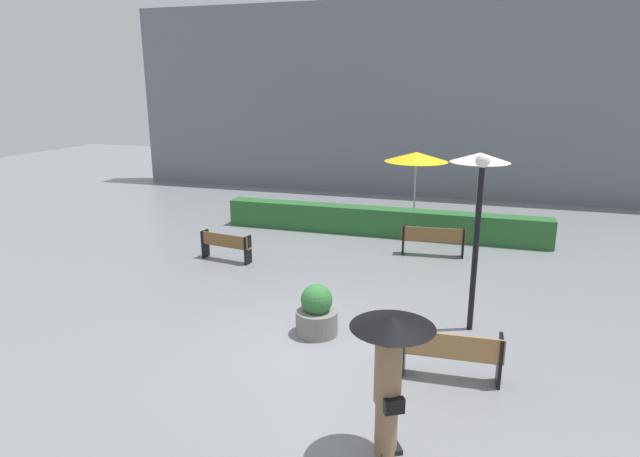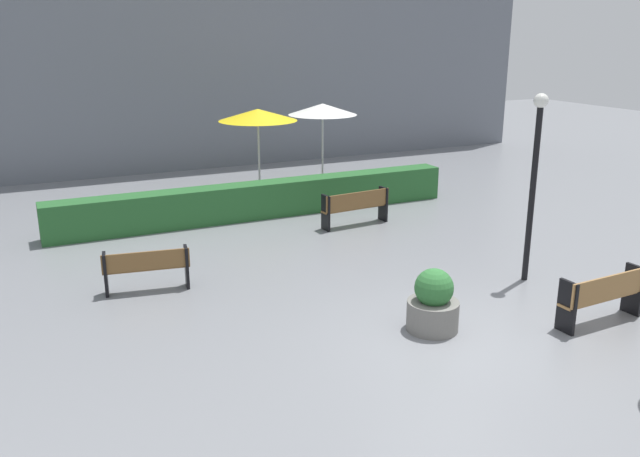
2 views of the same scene
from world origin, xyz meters
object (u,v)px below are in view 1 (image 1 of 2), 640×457
(patio_umbrella_yellow, at_px, (416,157))
(lamp_post, at_px, (478,225))
(pedestrian_with_umbrella, at_px, (390,361))
(bench_far_left, at_px, (225,244))
(bench_near_right, at_px, (451,352))
(bench_back_row, at_px, (433,239))
(planter_pot, at_px, (317,313))
(patio_umbrella_white, at_px, (480,158))

(patio_umbrella_yellow, bearing_deg, lamp_post, -75.38)
(pedestrian_with_umbrella, xyz_separation_m, lamp_post, (0.99, 4.48, 0.84))
(bench_far_left, bearing_deg, patio_umbrella_yellow, 53.74)
(patio_umbrella_yellow, bearing_deg, bench_near_right, -79.52)
(bench_back_row, xyz_separation_m, patio_umbrella_yellow, (-1.10, 4.15, 1.92))
(planter_pot, bearing_deg, lamp_post, 20.73)
(bench_near_right, bearing_deg, planter_pot, 159.45)
(planter_pot, distance_m, patio_umbrella_yellow, 10.42)
(bench_back_row, height_order, pedestrian_with_umbrella, pedestrian_with_umbrella)
(bench_back_row, height_order, patio_umbrella_white, patio_umbrella_white)
(planter_pot, relative_size, patio_umbrella_white, 0.41)
(lamp_post, xyz_separation_m, patio_umbrella_yellow, (-2.36, 9.05, 0.15))
(planter_pot, bearing_deg, bench_near_right, -20.55)
(bench_far_left, relative_size, bench_back_row, 0.87)
(bench_far_left, height_order, lamp_post, lamp_post)
(bench_far_left, distance_m, patio_umbrella_yellow, 8.18)
(patio_umbrella_yellow, bearing_deg, bench_back_row, -75.11)
(planter_pot, xyz_separation_m, patio_umbrella_yellow, (0.70, 10.20, 1.99))
(bench_near_right, distance_m, pedestrian_with_umbrella, 2.57)
(bench_back_row, relative_size, pedestrian_with_umbrella, 0.90)
(lamp_post, bearing_deg, bench_far_left, 159.47)
(planter_pot, relative_size, lamp_post, 0.29)
(bench_far_left, relative_size, patio_umbrella_yellow, 0.63)
(patio_umbrella_white, bearing_deg, bench_far_left, -136.15)
(planter_pot, xyz_separation_m, lamp_post, (3.06, 1.16, 1.84))
(bench_back_row, xyz_separation_m, patio_umbrella_white, (1.17, 4.43, 1.94))
(bench_far_left, relative_size, patio_umbrella_white, 0.62)
(pedestrian_with_umbrella, distance_m, planter_pot, 4.04)
(bench_near_right, bearing_deg, pedestrian_with_umbrella, -107.23)
(bench_far_left, height_order, bench_near_right, bench_near_right)
(bench_back_row, bearing_deg, patio_umbrella_yellow, 104.89)
(bench_far_left, bearing_deg, pedestrian_with_umbrella, -49.59)
(pedestrian_with_umbrella, bearing_deg, bench_far_left, 130.41)
(bench_far_left, height_order, patio_umbrella_yellow, patio_umbrella_yellow)
(bench_back_row, relative_size, planter_pot, 1.76)
(bench_far_left, xyz_separation_m, patio_umbrella_yellow, (4.70, 6.40, 1.95))
(pedestrian_with_umbrella, height_order, lamp_post, lamp_post)
(bench_far_left, xyz_separation_m, patio_umbrella_white, (6.97, 6.69, 1.98))
(bench_near_right, bearing_deg, patio_umbrella_white, 89.06)
(lamp_post, distance_m, patio_umbrella_yellow, 9.35)
(bench_far_left, bearing_deg, bench_near_right, -35.54)
(bench_near_right, bearing_deg, lamp_post, 82.75)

